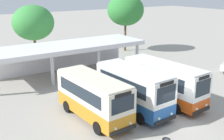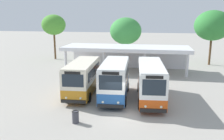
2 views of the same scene
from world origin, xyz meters
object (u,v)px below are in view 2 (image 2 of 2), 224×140
(waiting_chair_end_by_column, at_px, (116,68))
(litter_bin_apron, at_px, (75,117))
(city_bus_middle_cream, at_px, (151,80))
(waiting_chair_second_from_end, at_px, (121,68))
(city_bus_second_in_row, at_px, (115,78))
(waiting_chair_middle_seat, at_px, (126,68))
(city_bus_nearest_orange, at_px, (83,77))

(waiting_chair_end_by_column, bearing_deg, litter_bin_apron, -91.54)
(city_bus_middle_cream, height_order, waiting_chair_end_by_column, city_bus_middle_cream)
(city_bus_middle_cream, bearing_deg, litter_bin_apron, -131.89)
(waiting_chair_end_by_column, xyz_separation_m, litter_bin_apron, (-0.43, -16.02, -0.07))
(city_bus_middle_cream, bearing_deg, waiting_chair_second_from_end, 111.64)
(city_bus_second_in_row, bearing_deg, waiting_chair_middle_seat, 91.11)
(city_bus_second_in_row, height_order, waiting_chair_middle_seat, city_bus_second_in_row)
(city_bus_nearest_orange, xyz_separation_m, waiting_chair_middle_seat, (3.03, 9.90, -1.25))
(city_bus_second_in_row, height_order, litter_bin_apron, city_bus_second_in_row)
(city_bus_middle_cream, bearing_deg, city_bus_nearest_orange, 175.91)
(city_bus_nearest_orange, bearing_deg, litter_bin_apron, -78.03)
(city_bus_nearest_orange, height_order, city_bus_middle_cream, city_bus_middle_cream)
(city_bus_nearest_orange, height_order, waiting_chair_end_by_column, city_bus_nearest_orange)
(waiting_chair_end_by_column, relative_size, waiting_chair_second_from_end, 1.00)
(litter_bin_apron, bearing_deg, waiting_chair_second_from_end, 86.17)
(city_bus_nearest_orange, height_order, city_bus_second_in_row, city_bus_second_in_row)
(city_bus_second_in_row, height_order, city_bus_middle_cream, city_bus_second_in_row)
(city_bus_nearest_orange, bearing_deg, city_bus_second_in_row, -9.27)
(waiting_chair_end_by_column, height_order, waiting_chair_middle_seat, same)
(waiting_chair_end_by_column, relative_size, litter_bin_apron, 0.96)
(city_bus_nearest_orange, distance_m, city_bus_middle_cream, 6.49)
(city_bus_second_in_row, relative_size, litter_bin_apron, 7.74)
(city_bus_second_in_row, xyz_separation_m, waiting_chair_second_from_end, (-0.85, 10.36, -1.36))
(city_bus_nearest_orange, xyz_separation_m, city_bus_middle_cream, (6.48, -0.46, 0.07))
(waiting_chair_second_from_end, xyz_separation_m, waiting_chair_middle_seat, (0.64, 0.07, 0.00))
(city_bus_second_in_row, bearing_deg, city_bus_middle_cream, 1.16)
(waiting_chair_second_from_end, bearing_deg, city_bus_nearest_orange, -103.67)
(waiting_chair_end_by_column, bearing_deg, waiting_chair_second_from_end, 2.80)
(waiting_chair_end_by_column, relative_size, waiting_chair_middle_seat, 1.00)
(waiting_chair_end_by_column, xyz_separation_m, waiting_chair_middle_seat, (1.29, 0.10, 0.00))
(waiting_chair_middle_seat, distance_m, litter_bin_apron, 16.21)
(waiting_chair_second_from_end, bearing_deg, waiting_chair_middle_seat, 6.27)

